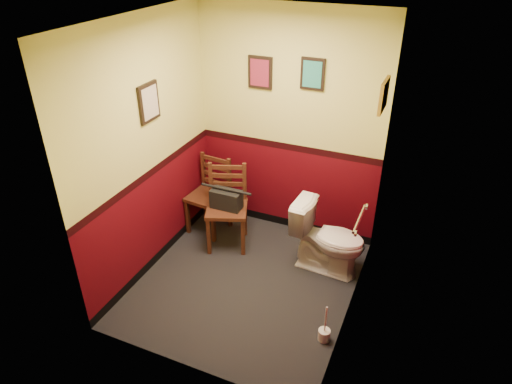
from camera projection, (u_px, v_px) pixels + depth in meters
floor at (247, 282)px, 4.95m from camera, size 2.20×2.40×0.00m
ceiling at (244, 20)px, 3.60m from camera, size 2.20×2.40×0.00m
wall_back at (289, 128)px, 5.23m from camera, size 2.20×0.00×2.70m
wall_front at (178, 242)px, 3.32m from camera, size 2.20×0.00×2.70m
wall_left at (147, 152)px, 4.65m from camera, size 0.00×2.40×2.70m
wall_right at (362, 196)px, 3.90m from camera, size 0.00×2.40×2.70m
grab_bar at (360, 219)px, 4.31m from camera, size 0.05×0.56×0.06m
framed_print_back_a at (260, 73)px, 5.03m from camera, size 0.28×0.04×0.36m
framed_print_back_b at (313, 74)px, 4.80m from camera, size 0.26×0.04×0.34m
framed_print_left at (149, 102)px, 4.47m from camera, size 0.04×0.30×0.38m
framed_print_right at (384, 95)px, 4.03m from camera, size 0.04×0.34×0.28m
toilet at (329, 239)px, 4.97m from camera, size 0.84×0.51×0.80m
toilet_brush at (324, 334)px, 4.23m from camera, size 0.11×0.11×0.41m
chair_left at (210, 195)px, 5.62m from camera, size 0.49×0.49×0.95m
chair_right at (227, 207)px, 5.35m from camera, size 0.60×0.60×0.99m
handbag at (226, 199)px, 5.24m from camera, size 0.36×0.18×0.26m
tp_stack at (299, 223)px, 5.64m from camera, size 0.23×0.14×0.40m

